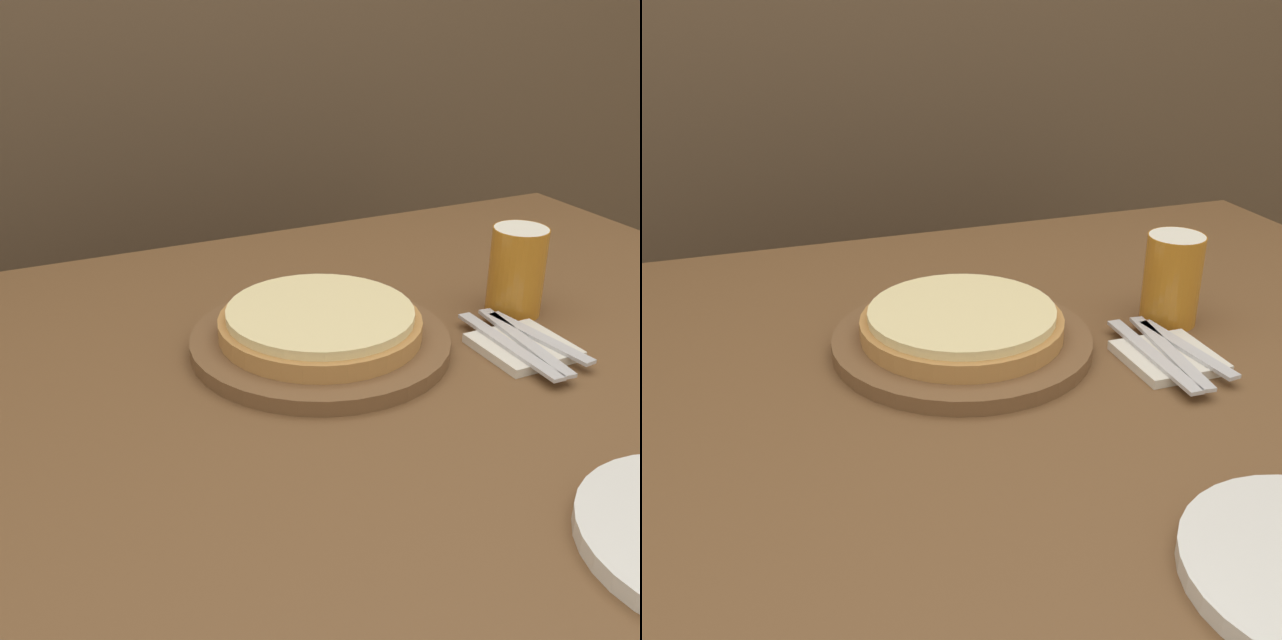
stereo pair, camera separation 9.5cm
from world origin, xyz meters
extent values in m
cube|color=brown|center=(0.00, 0.00, 0.35)|extent=(1.39, 1.08, 0.71)
cylinder|color=brown|center=(-0.06, 0.08, 0.72)|extent=(0.33, 0.33, 0.02)
cylinder|color=#B77F42|center=(-0.06, 0.08, 0.74)|extent=(0.26, 0.26, 0.02)
cylinder|color=beige|center=(-0.06, 0.08, 0.76)|extent=(0.24, 0.24, 0.01)
cylinder|color=#B7701E|center=(0.24, 0.06, 0.77)|extent=(0.08, 0.08, 0.13)
cylinder|color=white|center=(0.24, 0.06, 0.82)|extent=(0.07, 0.07, 0.02)
cube|color=silver|center=(0.18, -0.04, 0.71)|extent=(0.11, 0.11, 0.01)
cube|color=silver|center=(0.15, -0.04, 0.72)|extent=(0.02, 0.20, 0.00)
cube|color=silver|center=(0.18, -0.04, 0.72)|extent=(0.04, 0.20, 0.00)
cube|color=silver|center=(0.20, -0.04, 0.72)|extent=(0.04, 0.17, 0.00)
camera|label=1|loc=(-0.42, -0.70, 1.15)|focal=42.00mm
camera|label=2|loc=(-0.34, -0.74, 1.15)|focal=42.00mm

